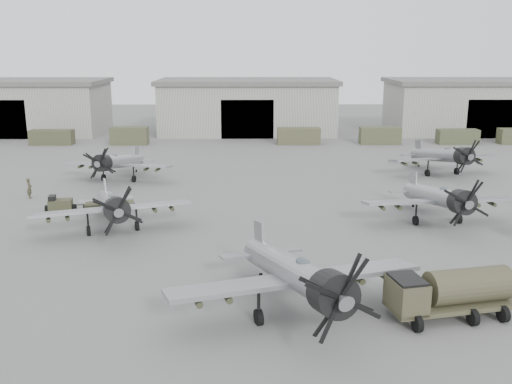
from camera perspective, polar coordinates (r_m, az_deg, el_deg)
ground at (r=35.44m, az=-1.28°, el=-8.61°), size 220.00×220.00×0.00m
hangar_left at (r=102.56m, az=-22.82°, el=7.91°), size 29.00×14.80×8.70m
hangar_center at (r=95.08m, az=-0.86°, el=8.60°), size 29.00×14.80×8.70m
hangar_right at (r=102.22m, az=21.19°, el=8.05°), size 29.00×14.80×8.70m
support_truck_1 at (r=88.48m, az=-19.73°, el=5.18°), size 6.15×2.20×2.12m
support_truck_2 at (r=85.43m, az=-12.54°, el=5.51°), size 5.33×2.20×2.53m
support_truck_4 at (r=83.90m, az=4.30°, el=5.60°), size 6.22×2.20×2.36m
support_truck_5 at (r=85.73m, az=12.29°, el=5.53°), size 5.90×2.20×2.46m
support_truck_6 at (r=88.98m, az=19.51°, el=5.24°), size 5.90×2.20×2.13m
aircraft_near_1 at (r=29.50m, az=4.19°, el=-8.30°), size 13.59×12.23×5.44m
aircraft_mid_1 at (r=44.38m, az=-14.22°, el=-1.31°), size 11.96×10.78×4.81m
aircraft_mid_2 at (r=47.43m, az=17.91°, el=-0.56°), size 12.18×10.96×4.84m
aircraft_far_0 at (r=61.58m, az=-13.71°, el=2.91°), size 11.47×10.33×4.56m
aircraft_far_1 at (r=65.99m, az=18.30°, el=3.46°), size 12.22×11.00×4.86m
fuel_tanker at (r=31.74m, az=18.88°, el=-9.30°), size 7.09×4.11×2.61m
tug_trailer at (r=51.85m, az=-17.26°, el=-1.18°), size 7.26×2.45×1.44m
ground_crew at (r=57.48m, az=-21.71°, el=0.36°), size 0.59×0.78×1.92m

